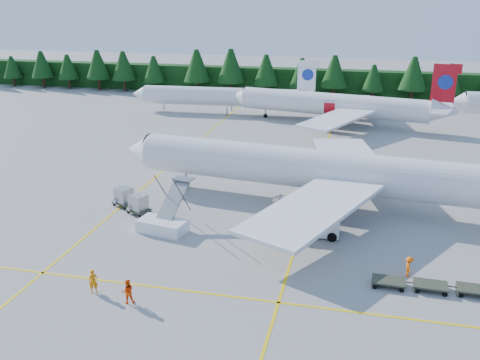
% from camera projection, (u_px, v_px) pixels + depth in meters
% --- Properties ---
extents(ground, '(320.00, 320.00, 0.00)m').
position_uv_depth(ground, '(222.00, 258.00, 47.22)').
color(ground, gray).
rests_on(ground, ground).
extents(taxi_stripe_a, '(0.25, 120.00, 0.01)m').
position_uv_depth(taxi_stripe_a, '(158.00, 176.00, 68.63)').
color(taxi_stripe_a, yellow).
rests_on(taxi_stripe_a, ground).
extents(taxi_stripe_b, '(0.25, 120.00, 0.01)m').
position_uv_depth(taxi_stripe_b, '(313.00, 188.00, 64.31)').
color(taxi_stripe_b, yellow).
rests_on(taxi_stripe_b, ground).
extents(taxi_stripe_cross, '(80.00, 0.25, 0.01)m').
position_uv_depth(taxi_stripe_cross, '(203.00, 293.00, 41.71)').
color(taxi_stripe_cross, yellow).
rests_on(taxi_stripe_cross, ground).
extents(treeline_hedge, '(220.00, 4.00, 6.00)m').
position_uv_depth(treeline_hedge, '(315.00, 83.00, 121.61)').
color(treeline_hedge, black).
rests_on(treeline_hedge, ground).
extents(airliner_navy, '(44.50, 36.42, 12.96)m').
position_uv_depth(airliner_navy, '(296.00, 168.00, 59.05)').
color(airliner_navy, white).
rests_on(airliner_navy, ground).
extents(airliner_red, '(39.21, 31.97, 11.50)m').
position_uv_depth(airliner_red, '(329.00, 104.00, 95.16)').
color(airliner_red, white).
rests_on(airliner_red, ground).
extents(airliner_far_left, '(36.04, 5.30, 10.47)m').
position_uv_depth(airliner_far_left, '(215.00, 96.00, 103.90)').
color(airliner_far_left, white).
rests_on(airliner_far_left, ground).
extents(airstairs, '(5.08, 6.90, 4.24)m').
position_uv_depth(airstairs, '(164.00, 222.00, 52.46)').
color(airstairs, white).
rests_on(airstairs, ground).
extents(service_truck, '(6.25, 2.42, 3.00)m').
position_uv_depth(service_truck, '(308.00, 220.00, 51.48)').
color(service_truck, white).
rests_on(service_truck, ground).
extents(dolly_train, '(9.07, 1.92, 0.15)m').
position_uv_depth(dolly_train, '(431.00, 285.00, 41.97)').
color(dolly_train, '#333728').
rests_on(dolly_train, ground).
extents(uld_pair, '(5.19, 4.14, 1.74)m').
position_uv_depth(uld_pair, '(131.00, 199.00, 57.48)').
color(uld_pair, '#333728').
rests_on(uld_pair, ground).
extents(crew_a, '(0.84, 0.72, 1.93)m').
position_uv_depth(crew_a, '(93.00, 281.00, 41.51)').
color(crew_a, orange).
rests_on(crew_a, ground).
extents(crew_b, '(1.17, 1.08, 1.94)m').
position_uv_depth(crew_b, '(128.00, 291.00, 40.11)').
color(crew_b, '#FF4005').
rests_on(crew_b, ground).
extents(crew_c, '(0.60, 0.80, 1.76)m').
position_uv_depth(crew_c, '(409.00, 267.00, 43.90)').
color(crew_c, '#FF5F05').
rests_on(crew_c, ground).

